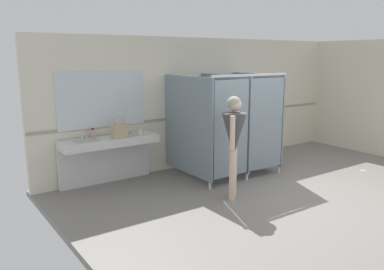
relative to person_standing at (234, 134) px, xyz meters
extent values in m
cube|color=gray|center=(1.12, -0.65, -1.12)|extent=(7.69, 5.99, 0.10)
cube|color=beige|center=(1.12, 2.10, 0.27)|extent=(7.69, 0.12, 2.68)
cube|color=#9E937F|center=(1.12, 2.04, -0.02)|extent=(7.69, 0.01, 0.06)
cube|color=silver|center=(-1.38, 1.76, -0.26)|extent=(1.76, 0.52, 0.14)
cube|color=silver|center=(-1.38, 1.98, -0.70)|extent=(1.76, 0.08, 0.74)
cube|color=#ADADA8|center=(-1.82, 1.73, -0.24)|extent=(0.42, 0.29, 0.11)
cylinder|color=silver|center=(-1.82, 1.93, -0.13)|extent=(0.04, 0.04, 0.11)
cylinder|color=silver|center=(-1.82, 1.88, -0.09)|extent=(0.03, 0.11, 0.03)
sphere|color=silver|center=(-1.75, 1.94, -0.16)|extent=(0.04, 0.04, 0.04)
cube|color=#ADADA8|center=(-0.94, 1.73, -0.24)|extent=(0.42, 0.29, 0.11)
cylinder|color=silver|center=(-0.94, 1.93, -0.13)|extent=(0.04, 0.04, 0.11)
cylinder|color=silver|center=(-0.94, 1.88, -0.09)|extent=(0.03, 0.11, 0.03)
sphere|color=silver|center=(-0.87, 1.94, -0.16)|extent=(0.04, 0.04, 0.04)
cube|color=silver|center=(-1.38, 2.03, 0.47)|extent=(1.66, 0.02, 1.02)
cube|color=gray|center=(-0.04, 1.26, -0.04)|extent=(0.03, 1.52, 1.83)
cylinder|color=silver|center=(-0.04, 0.56, -1.01)|extent=(0.05, 0.05, 0.12)
cube|color=gray|center=(0.84, 1.26, -0.04)|extent=(0.03, 1.52, 1.83)
cylinder|color=silver|center=(0.84, 0.56, -1.01)|extent=(0.05, 0.05, 0.12)
cube|color=gray|center=(1.72, 1.26, -0.04)|extent=(0.03, 1.52, 1.83)
cylinder|color=silver|center=(1.72, 0.56, -1.01)|extent=(0.05, 0.05, 0.12)
cube|color=gray|center=(0.40, 0.53, -0.04)|extent=(0.80, 0.05, 1.73)
cube|color=gray|center=(1.28, 0.53, -0.04)|extent=(0.80, 0.07, 1.73)
cube|color=#B7BABF|center=(0.84, 0.53, 0.90)|extent=(1.82, 0.04, 0.04)
cylinder|color=beige|center=(0.07, 0.06, -0.66)|extent=(0.11, 0.11, 0.83)
cylinder|color=beige|center=(-0.06, -0.06, -0.66)|extent=(0.11, 0.11, 0.83)
cone|color=#47474C|center=(0.00, 0.00, -0.01)|extent=(0.57, 0.57, 0.71)
cube|color=#47474C|center=(0.00, 0.00, 0.31)|extent=(0.43, 0.43, 0.10)
cylinder|color=beige|center=(0.18, 0.18, 0.08)|extent=(0.08, 0.08, 0.53)
cylinder|color=beige|center=(-0.18, -0.18, 0.08)|extent=(0.08, 0.08, 0.53)
sphere|color=beige|center=(0.00, 0.00, 0.49)|extent=(0.22, 0.22, 0.22)
sphere|color=#A59E93|center=(-0.01, 0.01, 0.50)|extent=(0.23, 0.23, 0.23)
cube|color=tan|center=(-1.24, 1.63, -0.06)|extent=(0.26, 0.15, 0.26)
torus|color=tan|center=(-1.24, 1.63, 0.11)|extent=(0.20, 0.02, 0.20)
cylinder|color=#D899B2|center=(-1.63, 1.92, -0.12)|extent=(0.07, 0.07, 0.14)
cylinder|color=black|center=(-1.63, 1.92, -0.03)|extent=(0.03, 0.03, 0.04)
cylinder|color=beige|center=(-0.82, 1.66, -0.14)|extent=(0.07, 0.07, 0.10)
cylinder|color=#B7BABF|center=(3.22, -0.36, -1.07)|extent=(0.14, 0.14, 0.01)
camera|label=1|loc=(-4.09, -4.65, 1.24)|focal=36.58mm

